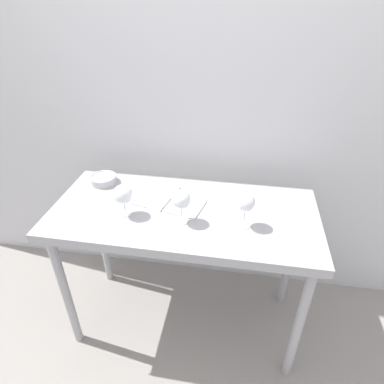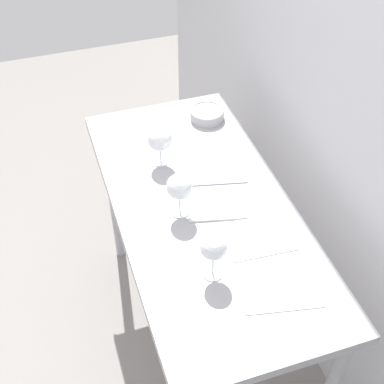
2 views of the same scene
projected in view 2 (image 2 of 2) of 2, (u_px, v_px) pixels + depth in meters
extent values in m
plane|color=gray|center=(202.00, 336.00, 2.67)|extent=(6.00, 6.00, 0.00)
cube|color=silver|center=(340.00, 92.00, 1.89)|extent=(3.80, 0.04, 2.60)
cube|color=#9E9EA3|center=(205.00, 209.00, 2.07)|extent=(1.40, 0.64, 0.04)
cube|color=#9E9EA3|center=(121.00, 229.00, 2.00)|extent=(1.40, 0.01, 0.05)
cylinder|color=#9E9EA3|center=(114.00, 198.00, 2.76)|extent=(0.05, 0.05, 0.86)
cylinder|color=#9E9EA3|center=(210.00, 177.00, 2.88)|extent=(0.05, 0.05, 0.86)
cylinder|color=white|center=(213.00, 273.00, 1.82)|extent=(0.07, 0.07, 0.00)
cylinder|color=white|center=(213.00, 264.00, 1.78)|extent=(0.01, 0.01, 0.09)
sphere|color=white|center=(214.00, 247.00, 1.73)|extent=(0.09, 0.09, 0.09)
cylinder|color=maroon|center=(214.00, 250.00, 1.74)|extent=(0.06, 0.06, 0.02)
cylinder|color=white|center=(161.00, 162.00, 2.23)|extent=(0.06, 0.06, 0.00)
cylinder|color=white|center=(161.00, 155.00, 2.21)|extent=(0.01, 0.01, 0.08)
sphere|color=white|center=(160.00, 139.00, 2.15)|extent=(0.10, 0.10, 0.10)
cylinder|color=maroon|center=(160.00, 142.00, 2.16)|extent=(0.07, 0.07, 0.02)
cylinder|color=white|center=(180.00, 212.00, 2.03)|extent=(0.07, 0.07, 0.00)
cylinder|color=white|center=(180.00, 203.00, 1.99)|extent=(0.01, 0.01, 0.09)
sphere|color=white|center=(179.00, 187.00, 1.94)|extent=(0.10, 0.10, 0.10)
cylinder|color=maroon|center=(180.00, 190.00, 1.95)|extent=(0.07, 0.07, 0.03)
cube|color=silver|center=(214.00, 170.00, 2.20)|extent=(0.24, 0.28, 0.01)
cube|color=silver|center=(220.00, 202.00, 2.06)|extent=(0.24, 0.28, 0.01)
cube|color=#3F3F47|center=(216.00, 185.00, 2.13)|extent=(0.06, 0.24, 0.01)
cube|color=white|center=(258.00, 237.00, 1.94)|extent=(0.20, 0.26, 0.00)
cube|color=white|center=(278.00, 288.00, 1.77)|extent=(0.23, 0.29, 0.00)
cylinder|color=beige|center=(207.00, 118.00, 2.46)|extent=(0.15, 0.15, 0.01)
cylinder|color=#B7B7BC|center=(207.00, 114.00, 2.44)|extent=(0.15, 0.15, 0.04)
torus|color=#B7B7BC|center=(207.00, 111.00, 2.43)|extent=(0.15, 0.15, 0.01)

